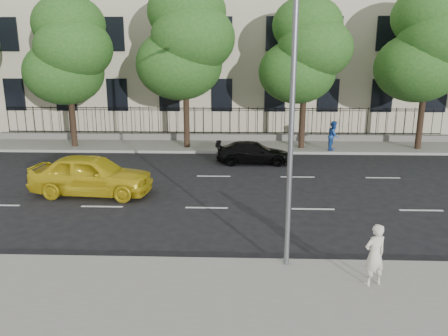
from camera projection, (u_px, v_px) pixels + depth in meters
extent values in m
plane|color=black|center=(201.00, 234.00, 14.06)|extent=(120.00, 120.00, 0.00)
cube|color=gray|center=(186.00, 298.00, 10.17)|extent=(60.00, 4.00, 0.15)
cube|color=gray|center=(220.00, 146.00, 27.60)|extent=(60.00, 4.00, 0.15)
cube|color=beige|center=(225.00, 11.00, 34.11)|extent=(34.00, 12.00, 18.00)
cube|color=slate|center=(221.00, 137.00, 29.18)|extent=(30.00, 0.50, 0.40)
cube|color=black|center=(221.00, 132.00, 29.10)|extent=(28.80, 0.05, 0.05)
cube|color=black|center=(221.00, 108.00, 28.71)|extent=(28.80, 0.05, 0.05)
cylinder|color=slate|center=(292.00, 115.00, 10.72)|extent=(0.14, 0.14, 8.00)
cylinder|color=#382619|center=(73.00, 122.00, 26.75)|extent=(0.36, 0.36, 2.97)
ellipsoid|color=#1E571D|center=(64.00, 72.00, 26.31)|extent=(4.75, 4.75, 3.90)
ellipsoid|color=#1E571D|center=(74.00, 49.00, 25.46)|extent=(4.50, 4.50, 3.70)
ellipsoid|color=#1E571D|center=(69.00, 25.00, 25.71)|extent=(4.25, 4.25, 3.50)
cylinder|color=#382619|center=(187.00, 120.00, 26.47)|extent=(0.36, 0.36, 3.32)
ellipsoid|color=#1E571D|center=(179.00, 64.00, 25.96)|extent=(5.13, 5.13, 4.21)
ellipsoid|color=#1E571D|center=(193.00, 38.00, 25.07)|extent=(4.86, 4.86, 4.00)
ellipsoid|color=#1E571D|center=(187.00, 12.00, 25.30)|extent=(4.59, 4.59, 3.78)
cylinder|color=#382619|center=(302.00, 123.00, 26.25)|extent=(0.36, 0.36, 3.08)
ellipsoid|color=#1E571D|center=(297.00, 72.00, 25.82)|extent=(4.56, 4.56, 3.74)
ellipsoid|color=#1E571D|center=(315.00, 49.00, 24.98)|extent=(4.32, 4.32, 3.55)
ellipsoid|color=#1E571D|center=(307.00, 25.00, 25.25)|extent=(4.08, 4.08, 3.36)
cylinder|color=#382619|center=(420.00, 122.00, 26.00)|extent=(0.36, 0.36, 3.22)
ellipsoid|color=#1E571D|center=(417.00, 67.00, 25.52)|extent=(4.94, 4.94, 4.06)
ellipsoid|color=#1E571D|center=(440.00, 42.00, 24.65)|extent=(4.68, 4.68, 3.85)
ellipsoid|color=#1E571D|center=(431.00, 16.00, 24.89)|extent=(4.42, 4.42, 3.64)
imported|color=gold|center=(92.00, 175.00, 17.89)|extent=(5.11, 2.40, 1.69)
imported|color=black|center=(253.00, 153.00, 23.25)|extent=(4.02, 1.64, 1.16)
imported|color=silver|center=(375.00, 255.00, 10.46)|extent=(0.67, 0.56, 1.57)
imported|color=#204A9C|center=(334.00, 136.00, 25.78)|extent=(0.92, 1.02, 1.73)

